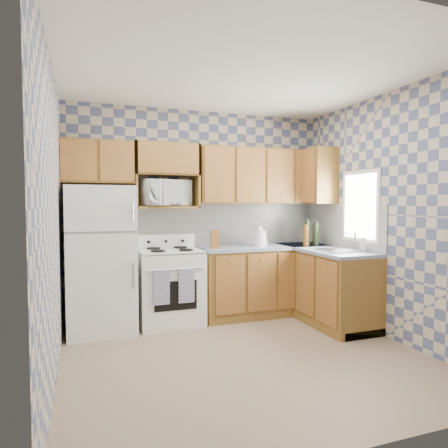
{
  "coord_description": "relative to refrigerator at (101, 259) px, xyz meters",
  "views": [
    {
      "loc": [
        -1.47,
        -3.52,
        1.49
      ],
      "look_at": [
        0.05,
        0.75,
        1.25
      ],
      "focal_mm": 32.0,
      "sensor_mm": 36.0,
      "label": 1
    }
  ],
  "objects": [
    {
      "name": "floor",
      "position": [
        1.27,
        -1.25,
        -0.84
      ],
      "size": [
        3.4,
        3.4,
        0.0
      ],
      "primitive_type": "plane",
      "color": "#846B53",
      "rests_on": "ground"
    },
    {
      "name": "back_wall",
      "position": [
        1.27,
        0.35,
        0.51
      ],
      "size": [
        3.4,
        0.02,
        2.7
      ],
      "primitive_type": "cube",
      "color": "#4F577D",
      "rests_on": "ground"
    },
    {
      "name": "right_wall",
      "position": [
        2.97,
        -1.25,
        0.51
      ],
      "size": [
        0.02,
        3.2,
        2.7
      ],
      "primitive_type": "cube",
      "color": "#4F577D",
      "rests_on": "ground"
    },
    {
      "name": "backsplash_back",
      "position": [
        1.68,
        0.34,
        0.36
      ],
      "size": [
        2.6,
        0.02,
        0.56
      ],
      "primitive_type": "cube",
      "color": "silver",
      "rests_on": "back_wall"
    },
    {
      "name": "backsplash_right",
      "position": [
        2.96,
        -0.45,
        0.36
      ],
      "size": [
        0.02,
        1.6,
        0.56
      ],
      "primitive_type": "cube",
      "color": "silver",
      "rests_on": "right_wall"
    },
    {
      "name": "refrigerator",
      "position": [
        0.0,
        0.0,
        0.0
      ],
      "size": [
        0.75,
        0.7,
        1.68
      ],
      "primitive_type": "cube",
      "color": "white",
      "rests_on": "floor"
    },
    {
      "name": "stove_body",
      "position": [
        0.8,
        0.03,
        -0.39
      ],
      "size": [
        0.76,
        0.65,
        0.9
      ],
      "primitive_type": "cube",
      "color": "white",
      "rests_on": "floor"
    },
    {
      "name": "cooktop",
      "position": [
        0.8,
        0.03,
        0.07
      ],
      "size": [
        0.76,
        0.65,
        0.02
      ],
      "primitive_type": "cube",
      "color": "silver",
      "rests_on": "stove_body"
    },
    {
      "name": "backguard",
      "position": [
        0.8,
        0.3,
        0.16
      ],
      "size": [
        0.76,
        0.08,
        0.17
      ],
      "primitive_type": "cube",
      "color": "white",
      "rests_on": "cooktop"
    },
    {
      "name": "dish_towel_left",
      "position": [
        0.64,
        -0.32,
        -0.31
      ],
      "size": [
        0.19,
        0.02,
        0.4
      ],
      "primitive_type": "cube",
      "color": "navy",
      "rests_on": "stove_body"
    },
    {
      "name": "dish_towel_right",
      "position": [
        0.93,
        -0.32,
        -0.31
      ],
      "size": [
        0.19,
        0.02,
        0.4
      ],
      "primitive_type": "cube",
      "color": "navy",
      "rests_on": "stove_body"
    },
    {
      "name": "base_cabinets_back",
      "position": [
        2.1,
        0.05,
        -0.4
      ],
      "size": [
        1.75,
        0.6,
        0.88
      ],
      "primitive_type": "cube",
      "color": "brown",
      "rests_on": "floor"
    },
    {
      "name": "base_cabinets_right",
      "position": [
        2.67,
        -0.45,
        -0.4
      ],
      "size": [
        0.6,
        1.6,
        0.88
      ],
      "primitive_type": "cube",
      "color": "brown",
      "rests_on": "floor"
    },
    {
      "name": "countertop_back",
      "position": [
        2.1,
        0.05,
        0.06
      ],
      "size": [
        1.77,
        0.63,
        0.04
      ],
      "primitive_type": "cube",
      "color": "slate",
      "rests_on": "base_cabinets_back"
    },
    {
      "name": "countertop_right",
      "position": [
        2.67,
        -0.45,
        0.06
      ],
      "size": [
        0.63,
        1.6,
        0.04
      ],
      "primitive_type": "cube",
      "color": "slate",
      "rests_on": "base_cabinets_right"
    },
    {
      "name": "upper_cabinets_back",
      "position": [
        2.1,
        0.19,
        1.01
      ],
      "size": [
        1.75,
        0.33,
        0.74
      ],
      "primitive_type": "cube",
      "color": "brown",
      "rests_on": "back_wall"
    },
    {
      "name": "upper_cabinets_fridge",
      "position": [
        -0.02,
        0.19,
        1.13
      ],
      "size": [
        0.82,
        0.33,
        0.5
      ],
      "primitive_type": "cube",
      "color": "brown",
      "rests_on": "back_wall"
    },
    {
      "name": "upper_cabinets_right",
      "position": [
        2.81,
        0.0,
        1.01
      ],
      "size": [
        0.33,
        0.7,
        0.74
      ],
      "primitive_type": "cube",
      "color": "brown",
      "rests_on": "right_wall"
    },
    {
      "name": "microwave_shelf",
      "position": [
        0.8,
        0.19,
        0.6
      ],
      "size": [
        0.8,
        0.33,
        0.03
      ],
      "primitive_type": "cube",
      "color": "brown",
      "rests_on": "back_wall"
    },
    {
      "name": "microwave",
      "position": [
        0.77,
        0.2,
        0.77
      ],
      "size": [
        0.69,
        0.57,
        0.33
      ],
      "primitive_type": "imported",
      "rotation": [
        0.0,
        0.0,
        0.33
      ],
      "color": "white",
      "rests_on": "microwave_shelf"
    },
    {
      "name": "sink",
      "position": [
        2.67,
        -0.8,
        0.09
      ],
      "size": [
        0.48,
        0.4,
        0.03
      ],
      "primitive_type": "cube",
      "color": "#B7B7BC",
      "rests_on": "countertop_right"
    },
    {
      "name": "window",
      "position": [
        2.96,
        -0.8,
        0.61
      ],
      "size": [
        0.02,
        0.66,
        0.86
      ],
      "primitive_type": "cube",
      "color": "silver",
      "rests_on": "right_wall"
    },
    {
      "name": "bottle_0",
      "position": [
        2.65,
        -0.11,
        0.24
      ],
      "size": [
        0.07,
        0.07,
        0.33
      ],
      "primitive_type": "cylinder",
      "color": "black",
      "rests_on": "countertop_back"
    },
    {
      "name": "bottle_1",
      "position": [
        2.75,
        -0.17,
        0.23
      ],
      "size": [
        0.07,
        0.07,
        0.31
      ],
      "primitive_type": "cylinder",
      "color": "black",
      "rests_on": "countertop_back"
    },
    {
      "name": "bottle_2",
      "position": [
        2.8,
        -0.07,
        0.22
      ],
      "size": [
        0.07,
        0.07,
        0.28
      ],
      "primitive_type": "cylinder",
      "color": "#56320F",
      "rests_on": "countertop_back"
    },
    {
      "name": "bottle_3",
      "position": [
        2.58,
        -0.19,
        0.21
      ],
      "size": [
        0.07,
        0.07,
        0.26
      ],
      "primitive_type": "cylinder",
      "color": "#56320F",
      "rests_on": "countertop_back"
    },
    {
      "name": "knife_block",
      "position": [
        1.37,
        -0.03,
        0.2
      ],
      "size": [
        0.12,
        0.12,
        0.24
      ],
      "primitive_type": "cube",
      "rotation": [
        0.0,
        0.0,
        -0.16
      ],
      "color": "brown",
      "rests_on": "countertop_back"
    },
    {
      "name": "electric_kettle",
      "position": [
        1.99,
        -0.03,
        0.18
      ],
      "size": [
        0.16,
        0.16,
        0.21
      ],
      "primitive_type": "cylinder",
      "color": "white",
      "rests_on": "countertop_back"
    },
    {
      "name": "food_containers",
      "position": [
        2.04,
        0.05,
        0.14
      ],
      "size": [
        0.18,
        0.18,
        0.12
      ],
      "primitive_type": null,
      "color": "silver",
      "rests_on": "countertop_back"
    },
    {
      "name": "soap_bottle",
      "position": [
        2.87,
        -0.97,
        0.17
      ],
      "size": [
        0.06,
        0.06,
        0.17
      ],
      "primitive_type": "cylinder",
      "color": "silver",
      "rests_on": "countertop_right"
    }
  ]
}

